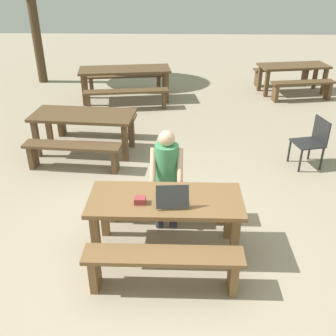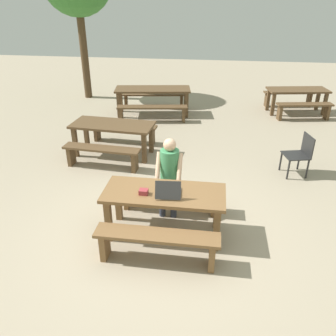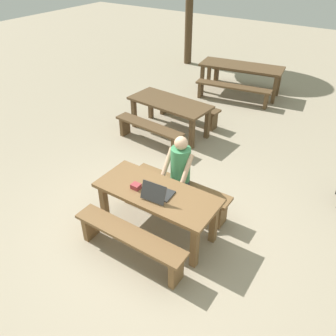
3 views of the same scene
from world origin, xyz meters
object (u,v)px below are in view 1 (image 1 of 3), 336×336
at_px(laptop, 172,198).
at_px(picnic_table_mid, 125,73).
at_px(picnic_table_distant, 83,120).
at_px(person_seated, 167,171).
at_px(picnic_table_front, 166,207).
at_px(small_pouch, 140,200).
at_px(picnic_table_rear, 293,70).
at_px(plastic_chair, 312,141).

xyz_separation_m(laptop, picnic_table_mid, (-1.24, 5.62, -0.12)).
bearing_deg(picnic_table_distant, person_seated, -49.21).
relative_size(picnic_table_front, picnic_table_distant, 0.95).
relative_size(small_pouch, picnic_table_distant, 0.07).
bearing_deg(picnic_table_distant, picnic_table_rear, 43.24).
bearing_deg(person_seated, plastic_chair, 35.24).
bearing_deg(picnic_table_front, small_pouch, -159.70).
xyz_separation_m(laptop, picnic_table_distant, (-1.59, 2.73, -0.18)).
relative_size(laptop, person_seated, 0.30).
distance_m(small_pouch, picnic_table_mid, 5.71).
relative_size(picnic_table_front, plastic_chair, 2.11).
bearing_deg(picnic_table_mid, small_pouch, -89.47).
height_order(picnic_table_front, picnic_table_distant, picnic_table_front).
distance_m(person_seated, plastic_chair, 2.87).
bearing_deg(picnic_table_distant, small_pouch, -61.12).
bearing_deg(picnic_table_mid, person_seated, -85.29).
bearing_deg(plastic_chair, picnic_table_rear, 156.87).
distance_m(person_seated, picnic_table_rear, 6.46).
height_order(plastic_chair, picnic_table_rear, plastic_chair).
bearing_deg(picnic_table_distant, plastic_chair, -1.72).
height_order(picnic_table_front, plastic_chair, plastic_chair).
bearing_deg(plastic_chair, picnic_table_mid, -146.95).
bearing_deg(person_seated, picnic_table_front, -89.34).
bearing_deg(picnic_table_mid, plastic_chair, -51.96).
xyz_separation_m(person_seated, picnic_table_rear, (3.02, 5.71, -0.15)).
relative_size(picnic_table_mid, picnic_table_rear, 1.23).
bearing_deg(person_seated, picnic_table_rear, 62.11).
relative_size(laptop, small_pouch, 3.09).
bearing_deg(picnic_table_rear, picnic_table_distant, -150.80).
xyz_separation_m(picnic_table_front, plastic_chair, (2.32, 2.23, -0.16)).
distance_m(person_seated, picnic_table_mid, 5.09).
height_order(plastic_chair, picnic_table_mid, plastic_chair).
relative_size(small_pouch, picnic_table_mid, 0.05).
height_order(picnic_table_mid, picnic_table_rear, picnic_table_mid).
height_order(laptop, picnic_table_rear, laptop).
relative_size(small_pouch, picnic_table_rear, 0.07).
xyz_separation_m(picnic_table_front, small_pouch, (-0.27, -0.10, 0.15)).
bearing_deg(picnic_table_rear, laptop, -124.38).
bearing_deg(picnic_table_front, picnic_table_distant, 119.92).
relative_size(laptop, plastic_chair, 0.46).
height_order(person_seated, picnic_table_rear, person_seated).
height_order(small_pouch, person_seated, person_seated).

